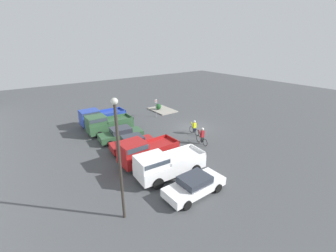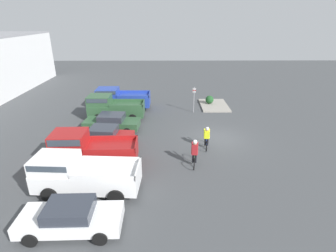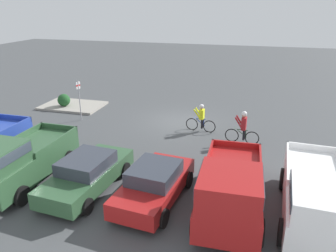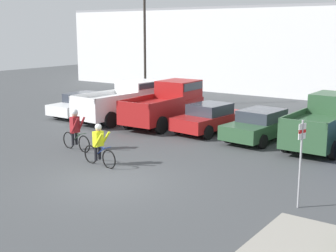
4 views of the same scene
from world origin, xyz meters
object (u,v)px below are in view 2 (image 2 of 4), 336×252
at_px(cyclist_1, 195,152).
at_px(pickup_truck_2, 112,107).
at_px(sedan_0, 71,217).
at_px(pickup_truck_0, 80,174).
at_px(shrub, 209,100).
at_px(cyclist_0, 207,137).
at_px(sedan_2, 112,122).
at_px(sedan_1, 104,136).
at_px(pickup_truck_1, 88,148).
at_px(fire_lane_sign, 194,97).
at_px(pickup_truck_3, 120,98).

bearing_deg(cyclist_1, pickup_truck_2, 38.83).
bearing_deg(sedan_0, pickup_truck_0, 7.78).
bearing_deg(shrub, cyclist_0, 169.93).
distance_m(sedan_2, cyclist_0, 8.12).
bearing_deg(cyclist_1, pickup_truck_0, 112.98).
bearing_deg(sedan_0, sedan_1, 2.38).
distance_m(pickup_truck_1, sedan_2, 5.65).
height_order(sedan_2, shrub, sedan_2).
height_order(pickup_truck_1, cyclist_0, pickup_truck_1).
relative_size(sedan_0, cyclist_1, 2.50).
height_order(pickup_truck_2, cyclist_0, pickup_truck_2).
distance_m(sedan_0, fire_lane_sign, 17.12).
height_order(pickup_truck_0, shrub, pickup_truck_0).
distance_m(sedan_0, cyclist_1, 8.19).
bearing_deg(shrub, sedan_0, 153.63).
bearing_deg(pickup_truck_0, sedan_0, -172.22).
xyz_separation_m(sedan_1, cyclist_0, (-0.44, -7.50, 0.09)).
bearing_deg(sedan_1, pickup_truck_1, 172.55).
bearing_deg(cyclist_1, sedan_0, 132.61).
bearing_deg(sedan_2, shrub, -53.49).
bearing_deg(sedan_1, sedan_2, -1.10).
relative_size(pickup_truck_3, cyclist_1, 2.97).
bearing_deg(pickup_truck_1, sedan_0, -172.70).
height_order(sedan_1, cyclist_1, cyclist_1).
relative_size(pickup_truck_0, cyclist_0, 3.16).
relative_size(fire_lane_sign, shrub, 2.98).
xyz_separation_m(pickup_truck_1, fire_lane_sign, (10.03, -7.70, 0.37)).
height_order(sedan_2, cyclist_0, cyclist_0).
relative_size(pickup_truck_0, pickup_truck_2, 1.10).
relative_size(sedan_2, cyclist_1, 2.59).
bearing_deg(shrub, pickup_truck_2, 112.50).
bearing_deg(sedan_2, pickup_truck_3, 2.00).
xyz_separation_m(sedan_2, cyclist_1, (-5.66, -6.32, 0.21)).
distance_m(sedan_0, pickup_truck_1, 5.65).
relative_size(sedan_1, cyclist_1, 2.43).
relative_size(pickup_truck_3, fire_lane_sign, 2.07).
relative_size(sedan_2, cyclist_0, 2.63).
bearing_deg(sedan_0, cyclist_1, -47.39).
height_order(pickup_truck_1, fire_lane_sign, fire_lane_sign).
height_order(pickup_truck_2, cyclist_1, pickup_truck_2).
bearing_deg(cyclist_0, pickup_truck_0, 124.28).
bearing_deg(pickup_truck_2, fire_lane_sign, -78.32).
height_order(pickup_truck_0, pickup_truck_3, pickup_truck_3).
relative_size(sedan_0, shrub, 5.20).
bearing_deg(fire_lane_sign, cyclist_0, -178.71).
bearing_deg(sedan_0, cyclist_0, -41.93).
relative_size(cyclist_0, cyclist_1, 0.99).
height_order(pickup_truck_2, fire_lane_sign, fire_lane_sign).
bearing_deg(pickup_truck_1, pickup_truck_3, -1.16).
xyz_separation_m(pickup_truck_2, cyclist_0, (-6.04, -7.94, -0.32)).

